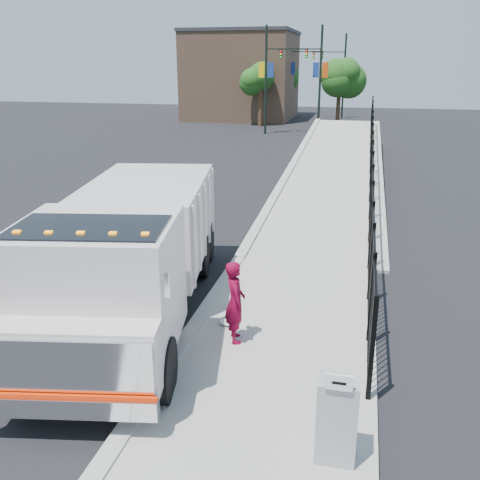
# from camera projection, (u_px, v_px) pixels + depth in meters

# --- Properties ---
(ground) EXTENTS (120.00, 120.00, 0.00)m
(ground) POSITION_uv_depth(u_px,v_px,m) (197.00, 326.00, 11.41)
(ground) COLOR black
(ground) RESTS_ON ground
(sidewalk) EXTENTS (3.55, 12.00, 0.12)m
(sidewalk) POSITION_uv_depth(u_px,v_px,m) (270.00, 389.00, 9.13)
(sidewalk) COLOR #9E998E
(sidewalk) RESTS_ON ground
(curb) EXTENTS (0.30, 12.00, 0.16)m
(curb) POSITION_uv_depth(u_px,v_px,m) (164.00, 374.00, 9.53)
(curb) COLOR #ADAAA3
(curb) RESTS_ON ground
(ramp) EXTENTS (3.95, 24.06, 3.19)m
(ramp) POSITION_uv_depth(u_px,v_px,m) (339.00, 179.00, 25.74)
(ramp) COLOR #9E998E
(ramp) RESTS_ON ground
(iron_fence) EXTENTS (0.10, 28.00, 1.80)m
(iron_fence) POSITION_uv_depth(u_px,v_px,m) (370.00, 179.00, 21.46)
(iron_fence) COLOR black
(iron_fence) RESTS_ON ground
(truck) EXTENTS (4.14, 8.79, 2.89)m
(truck) POSITION_uv_depth(u_px,v_px,m) (130.00, 249.00, 11.24)
(truck) COLOR black
(truck) RESTS_ON ground
(worker) EXTENTS (0.59, 0.71, 1.65)m
(worker) POSITION_uv_depth(u_px,v_px,m) (235.00, 302.00, 10.36)
(worker) COLOR maroon
(worker) RESTS_ON sidewalk
(utility_cabinet) EXTENTS (0.55, 0.40, 1.25)m
(utility_cabinet) POSITION_uv_depth(u_px,v_px,m) (337.00, 420.00, 7.25)
(utility_cabinet) COLOR gray
(utility_cabinet) RESTS_ON sidewalk
(arrow_sign) EXTENTS (0.35, 0.04, 0.22)m
(arrow_sign) POSITION_uv_depth(u_px,v_px,m) (339.00, 382.00, 6.81)
(arrow_sign) COLOR white
(arrow_sign) RESTS_ON utility_cabinet
(debris) EXTENTS (0.44, 0.44, 0.11)m
(debris) POSITION_uv_depth(u_px,v_px,m) (229.00, 321.00, 11.27)
(debris) COLOR silver
(debris) RESTS_ON sidewalk
(light_pole_0) EXTENTS (3.77, 0.22, 8.00)m
(light_pole_0) POSITION_uv_depth(u_px,v_px,m) (270.00, 76.00, 40.62)
(light_pole_0) COLOR black
(light_pole_0) RESTS_ON ground
(light_pole_1) EXTENTS (3.78, 0.22, 8.00)m
(light_pole_1) POSITION_uv_depth(u_px,v_px,m) (316.00, 76.00, 40.54)
(light_pole_1) COLOR black
(light_pole_1) RESTS_ON ground
(light_pole_2) EXTENTS (3.77, 0.22, 8.00)m
(light_pole_2) POSITION_uv_depth(u_px,v_px,m) (292.00, 73.00, 50.42)
(light_pole_2) COLOR black
(light_pole_2) RESTS_ON ground
(light_pole_3) EXTENTS (3.78, 0.22, 8.00)m
(light_pole_3) POSITION_uv_depth(u_px,v_px,m) (341.00, 73.00, 52.20)
(light_pole_3) COLOR black
(light_pole_3) RESTS_ON ground
(tree_0) EXTENTS (2.46, 2.46, 5.23)m
(tree_0) POSITION_uv_depth(u_px,v_px,m) (261.00, 80.00, 45.95)
(tree_0) COLOR #382314
(tree_0) RESTS_ON ground
(tree_1) EXTENTS (2.75, 2.75, 5.38)m
(tree_1) POSITION_uv_depth(u_px,v_px,m) (340.00, 79.00, 45.95)
(tree_1) COLOR #382314
(tree_1) RESTS_ON ground
(tree_2) EXTENTS (2.85, 2.85, 5.42)m
(tree_2) POSITION_uv_depth(u_px,v_px,m) (284.00, 77.00, 54.57)
(tree_2) COLOR #382314
(tree_2) RESTS_ON ground
(building) EXTENTS (10.00, 10.00, 8.00)m
(building) POSITION_uv_depth(u_px,v_px,m) (242.00, 77.00, 52.73)
(building) COLOR #8C664C
(building) RESTS_ON ground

